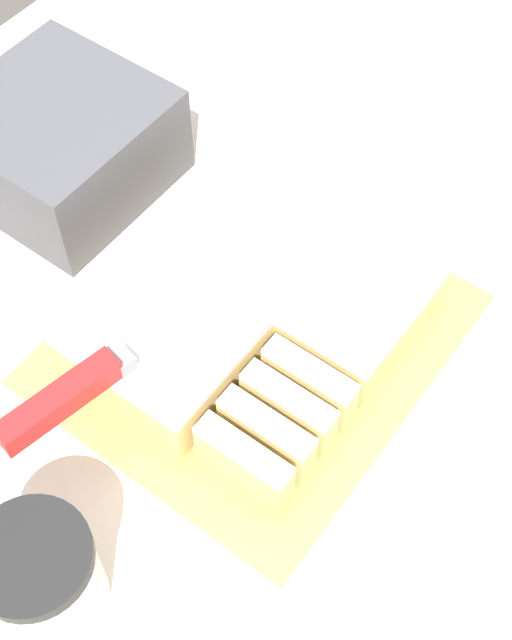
# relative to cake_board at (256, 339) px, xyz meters

# --- Properties ---
(ground_plane) EXTENTS (8.00, 8.00, 0.00)m
(ground_plane) POSITION_rel_cake_board_xyz_m (0.01, -0.04, -0.89)
(ground_plane) COLOR #4C4742
(countertop) EXTENTS (1.40, 1.10, 0.89)m
(countertop) POSITION_rel_cake_board_xyz_m (0.01, -0.04, -0.45)
(countertop) COLOR beige
(countertop) RESTS_ON ground_plane
(cake_board) EXTENTS (0.34, 0.30, 0.01)m
(cake_board) POSITION_rel_cake_board_xyz_m (0.00, 0.00, 0.00)
(cake_board) COLOR gold
(cake_board) RESTS_ON countertop
(cake) EXTENTS (0.27, 0.23, 0.06)m
(cake) POSITION_rel_cake_board_xyz_m (0.01, 0.01, 0.03)
(cake) COLOR tan
(cake) RESTS_ON cake_board
(knife) EXTENTS (0.31, 0.08, 0.02)m
(knife) POSITION_rel_cake_board_xyz_m (-0.14, 0.06, 0.07)
(knife) COLOR silver
(knife) RESTS_ON cake
(coffee_cup) EXTENTS (0.09, 0.09, 0.10)m
(coffee_cup) POSITION_rel_cake_board_xyz_m (-0.28, -0.02, 0.05)
(coffee_cup) COLOR white
(coffee_cup) RESTS_ON countertop
(storage_box) EXTENTS (0.19, 0.18, 0.10)m
(storage_box) POSITION_rel_cake_board_xyz_m (0.05, 0.28, 0.05)
(storage_box) COLOR #47474C
(storage_box) RESTS_ON countertop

